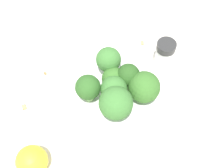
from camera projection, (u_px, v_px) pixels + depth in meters
name	position (u px, v px, depth m)	size (l,w,h in m)	color
ground_plane	(112.00, 106.00, 0.56)	(3.00, 3.00, 0.00)	silver
bowl	(112.00, 101.00, 0.54)	(0.16, 0.16, 0.04)	white
broccoli_floret_0	(114.00, 90.00, 0.49)	(0.04, 0.04, 0.05)	#8EB770
broccoli_floret_1	(128.00, 76.00, 0.50)	(0.04, 0.04, 0.06)	#7A9E5B
broccoli_floret_2	(114.00, 79.00, 0.50)	(0.04, 0.04, 0.05)	#8EB770
broccoli_floret_3	(116.00, 103.00, 0.47)	(0.05, 0.05, 0.07)	#7A9E5B
broccoli_floret_4	(109.00, 61.00, 0.51)	(0.04, 0.04, 0.06)	#84AD66
broccoli_floret_5	(88.00, 88.00, 0.49)	(0.04, 0.04, 0.05)	#8EB770
broccoli_floret_6	(144.00, 87.00, 0.49)	(0.05, 0.05, 0.06)	#84AD66
pepper_shaker	(164.00, 55.00, 0.58)	(0.04, 0.04, 0.06)	silver
lemon_wedge	(32.00, 161.00, 0.48)	(0.05, 0.05, 0.05)	yellow
almond_crumb_1	(142.00, 42.00, 0.63)	(0.01, 0.01, 0.01)	tan
almond_crumb_2	(45.00, 73.00, 0.59)	(0.01, 0.00, 0.01)	olive
almond_crumb_3	(24.00, 107.00, 0.55)	(0.01, 0.01, 0.01)	tan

